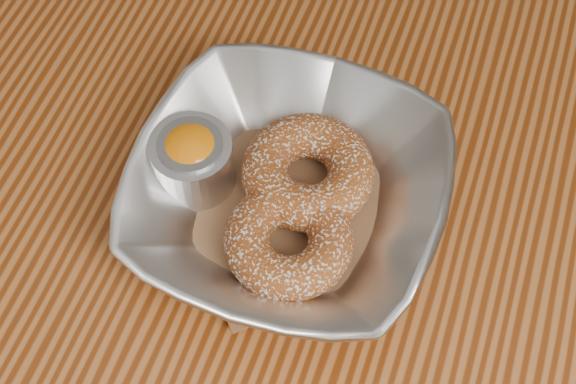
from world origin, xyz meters
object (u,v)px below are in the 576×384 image
(donut_front, at_px, (289,240))
(ramekin, at_px, (193,160))
(table, at_px, (354,371))
(donut_back, at_px, (308,171))
(serving_bowl, at_px, (288,194))

(donut_front, xyz_separation_m, ramekin, (-0.08, 0.03, 0.01))
(table, xyz_separation_m, donut_back, (-0.07, 0.09, 0.13))
(donut_back, distance_m, donut_front, 0.06)
(table, bearing_deg, serving_bowl, 139.91)
(table, xyz_separation_m, ramekin, (-0.15, 0.07, 0.13))
(table, height_order, donut_front, donut_front)
(ramekin, bearing_deg, donut_back, 15.41)
(serving_bowl, height_order, ramekin, ramekin)
(table, height_order, serving_bowl, serving_bowl)
(donut_front, relative_size, ramekin, 1.52)
(table, bearing_deg, donut_front, 154.05)
(donut_front, height_order, ramekin, ramekin)
(donut_back, height_order, ramekin, ramekin)
(table, distance_m, donut_front, 0.14)
(serving_bowl, bearing_deg, table, -40.09)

